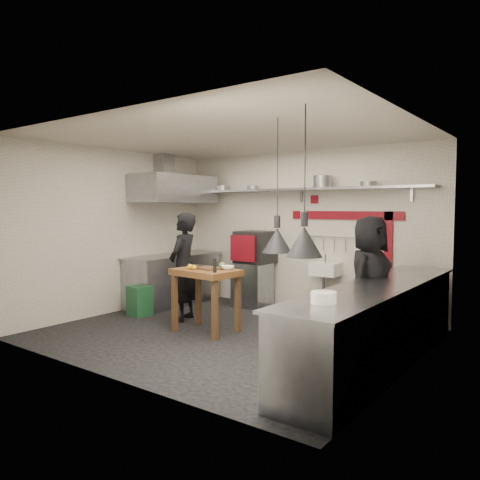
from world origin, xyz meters
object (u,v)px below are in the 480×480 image
Objects in this scene: oven_stand at (252,285)px; combi_oven at (255,247)px; green_bin at (140,301)px; chef_left at (183,267)px; prep_table at (206,301)px; chef_right at (369,281)px.

oven_stand is 0.69m from combi_oven.
oven_stand is 2.04m from green_bin.
prep_table is at bearing 48.51° from chef_left.
prep_table is at bearing -4.26° from green_bin.
combi_oven reaches higher than oven_stand.
chef_right reaches higher than combi_oven.
oven_stand is 0.46× the size of chef_left.
prep_table reaches higher than oven_stand.
green_bin is 0.54× the size of prep_table.
green_bin is 1.03m from chef_left.
chef_right reaches higher than prep_table.
chef_left is at bearing 100.59° from chef_right.
green_bin is 0.29× the size of chef_right.
chef_right is at bearing 10.00° from green_bin.
combi_oven is 2.26m from green_bin.
chef_left is at bearing -102.09° from oven_stand.
combi_oven is 0.67× the size of prep_table.
green_bin is at bearing -179.25° from prep_table.
combi_oven is 1.60m from chef_left.
chef_right reaches higher than oven_stand.
prep_table is (0.46, -1.83, 0.06)m from oven_stand.
green_bin is 1.58m from prep_table.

